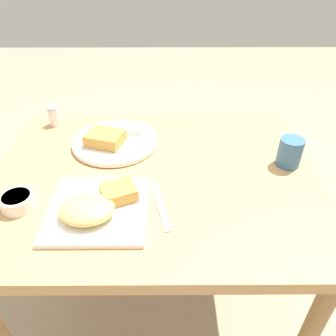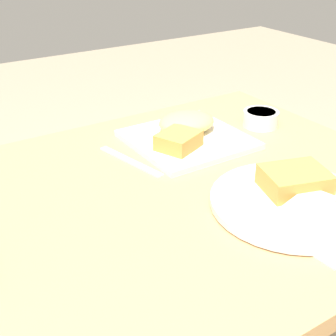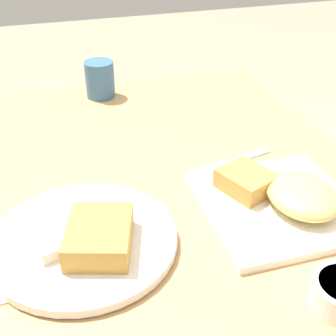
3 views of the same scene
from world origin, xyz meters
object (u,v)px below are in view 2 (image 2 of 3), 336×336
Objects in this scene: plate_square_near at (186,133)px; plate_oval_far at (293,197)px; sauce_ramekin at (261,118)px; butter_knife at (130,161)px.

plate_square_near reaches higher than plate_oval_far.
plate_oval_far is at bearing 56.02° from sauce_ramekin.
sauce_ramekin is at bearing 77.94° from butter_knife.
plate_square_near reaches higher than butter_knife.
sauce_ramekin is (-0.21, 0.02, -0.00)m from plate_square_near.
butter_knife is at bearing -62.42° from plate_oval_far.
plate_square_near is 1.33× the size of butter_knife.
plate_square_near is 2.88× the size of sauce_ramekin.
plate_square_near is at bearing -6.51° from sauce_ramekin.
plate_oval_far is (-0.00, 0.34, -0.00)m from plate_square_near.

